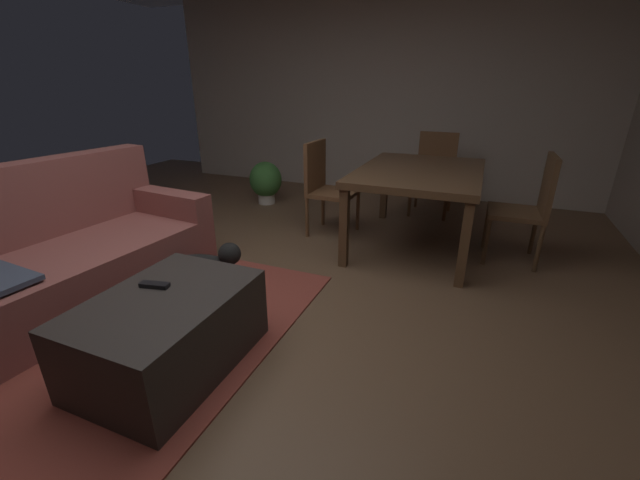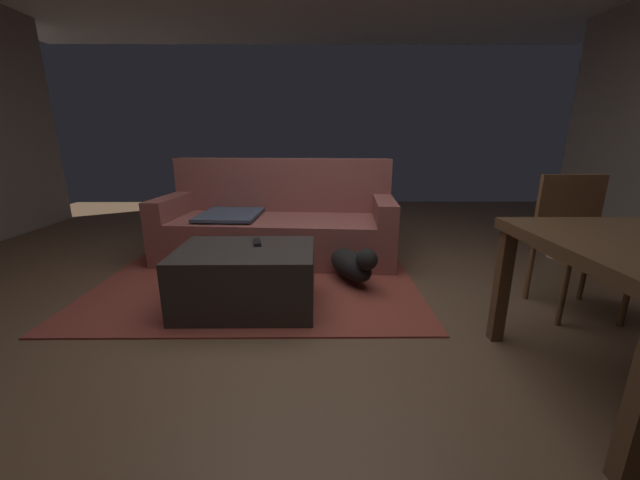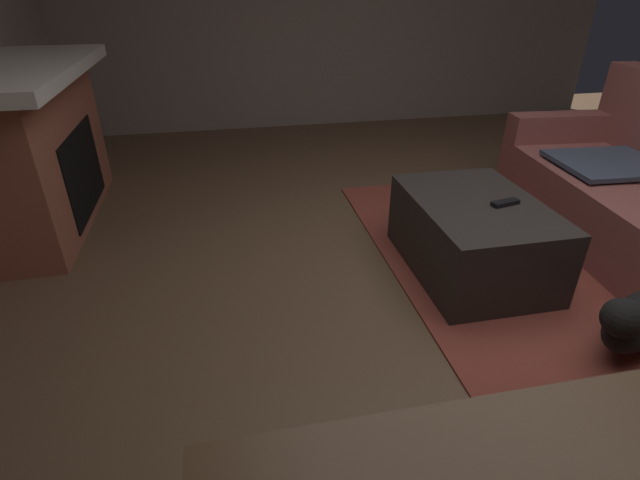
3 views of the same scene
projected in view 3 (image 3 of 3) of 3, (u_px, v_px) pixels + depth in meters
floor at (499, 317)px, 2.42m from camera, size 8.97×8.97×0.00m
area_rug at (553, 259)px, 2.90m from camera, size 2.60×2.00×0.01m
fireplace at (30, 148)px, 3.10m from camera, size 1.74×0.76×1.05m
ottoman_coffee_table at (473, 237)px, 2.70m from camera, size 0.94×0.66×0.44m
tv_remote at (505, 203)px, 2.55m from camera, size 0.08×0.17×0.02m
small_dog at (639, 319)px, 2.12m from camera, size 0.43×0.61×0.32m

